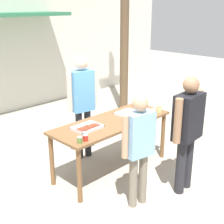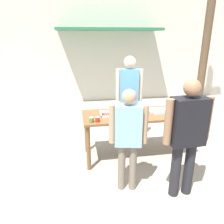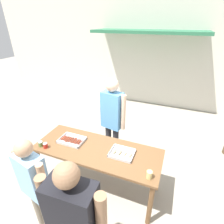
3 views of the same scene
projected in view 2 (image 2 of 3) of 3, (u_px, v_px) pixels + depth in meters
The scene contains 11 objects.
ground_plane at pixel (137, 155), 4.28m from camera, with size 24.00×24.00×0.00m, color #A39989.
building_facade_back at pixel (107, 34), 7.23m from camera, with size 12.00×1.11×4.50m.
serving_table at pixel (138, 119), 4.03m from camera, with size 2.04×0.77×0.87m.
food_tray_sausages at pixel (112, 114), 3.94m from camera, with size 0.42×0.30×0.04m.
food_tray_buns at pixel (159, 111), 4.08m from camera, with size 0.37×0.30×0.06m.
condiment_jar_mustard at pixel (92, 120), 3.58m from camera, with size 0.07×0.07×0.09m.
condiment_jar_ketchup at pixel (98, 119), 3.60m from camera, with size 0.07×0.07×0.09m.
beer_cup at pixel (191, 113), 3.86m from camera, with size 0.08×0.08×0.11m.
person_server_behind_table at pixel (129, 91), 4.55m from camera, with size 0.55×0.28×1.84m.
person_customer_holding_hotdog at pixel (128, 133), 3.05m from camera, with size 0.53×0.27×1.55m.
person_customer_with_cup at pixel (187, 131), 2.92m from camera, with size 0.67×0.28×1.71m.
Camera 2 is at (-1.11, -3.62, 2.22)m, focal length 35.00 mm.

